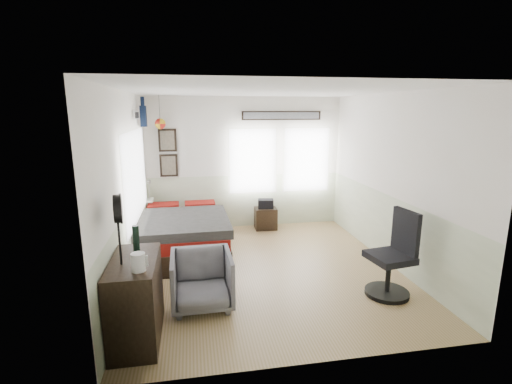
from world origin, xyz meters
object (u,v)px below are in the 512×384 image
(nightstand, at_px, (266,218))
(task_chair, at_px, (393,261))
(dresser, at_px, (136,299))
(bed, at_px, (183,234))
(armchair, at_px, (202,280))

(nightstand, distance_m, task_chair, 3.27)
(dresser, bearing_deg, nightstand, 58.65)
(nightstand, bearing_deg, task_chair, -68.08)
(nightstand, relative_size, task_chair, 0.38)
(bed, relative_size, armchair, 2.77)
(bed, height_order, dresser, dresser)
(bed, bearing_deg, armchair, -82.83)
(bed, height_order, task_chair, task_chair)
(task_chair, bearing_deg, bed, 135.17)
(bed, distance_m, dresser, 2.49)
(bed, xyz_separation_m, nightstand, (1.68, 1.03, -0.11))
(task_chair, bearing_deg, armchair, 168.14)
(bed, relative_size, dresser, 2.13)
(armchair, xyz_separation_m, task_chair, (2.52, -0.13, 0.12))
(armchair, distance_m, task_chair, 2.53)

